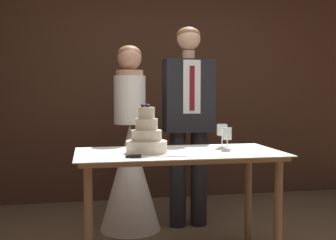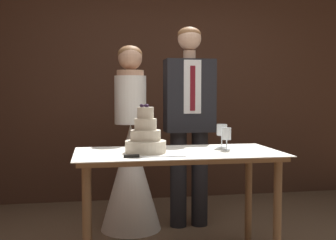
# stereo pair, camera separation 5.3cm
# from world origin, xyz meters

# --- Properties ---
(wall_back) EXTENTS (5.39, 0.12, 2.81)m
(wall_back) POSITION_xyz_m (0.00, 2.21, 1.41)
(wall_back) COLOR #472B1E
(wall_back) RESTS_ON ground_plane
(cake_table) EXTENTS (1.45, 0.72, 0.80)m
(cake_table) POSITION_xyz_m (-0.18, 0.29, 0.70)
(cake_table) COLOR brown
(cake_table) RESTS_ON ground_plane
(tiered_cake) EXTENTS (0.29, 0.29, 0.34)m
(tiered_cake) POSITION_xyz_m (-0.41, 0.28, 0.91)
(tiered_cake) COLOR beige
(tiered_cake) RESTS_ON cake_table
(cake_knife) EXTENTS (0.41, 0.03, 0.02)m
(cake_knife) POSITION_xyz_m (-0.46, 0.06, 0.81)
(cake_knife) COLOR silver
(cake_knife) RESTS_ON cake_table
(wine_glass_near) EXTENTS (0.08, 0.08, 0.18)m
(wine_glass_near) POSITION_xyz_m (0.19, 0.44, 0.94)
(wine_glass_near) COLOR silver
(wine_glass_near) RESTS_ON cake_table
(wine_glass_middle) EXTENTS (0.06, 0.06, 0.16)m
(wine_glass_middle) POSITION_xyz_m (0.19, 0.32, 0.92)
(wine_glass_middle) COLOR silver
(wine_glass_middle) RESTS_ON cake_table
(bride) EXTENTS (0.54, 0.54, 1.64)m
(bride) POSITION_xyz_m (-0.45, 1.10, 0.61)
(bride) COLOR white
(bride) RESTS_ON ground_plane
(groom) EXTENTS (0.44, 0.25, 1.81)m
(groom) POSITION_xyz_m (0.09, 1.09, 1.03)
(groom) COLOR black
(groom) RESTS_ON ground_plane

